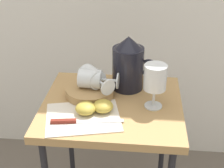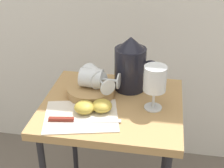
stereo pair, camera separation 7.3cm
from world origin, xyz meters
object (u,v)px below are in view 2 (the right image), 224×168
Objects in this scene: basket_tray at (91,91)px; apple_half_right at (102,106)px; table at (112,119)px; wine_glass_tipped_near at (94,76)px; wine_glass_upright at (155,81)px; wine_glass_tipped_far at (93,78)px; knife at (74,120)px; pitcher at (130,68)px; apple_half_left at (84,107)px.

basket_tray is 0.12m from apple_half_right.
table is 4.28× the size of wine_glass_tipped_near.
wine_glass_upright reaches higher than table.
wine_glass_tipped_near is 2.18× the size of apple_half_right.
table is 4.05× the size of wine_glass_upright.
basket_tray is 0.05m from wine_glass_tipped_far.
wine_glass_tipped_near is 0.64× the size of knife.
basket_tray is 0.18m from knife.
wine_glass_tipped_near is at bearing -154.65° from pitcher.
apple_half_right is 0.11m from knife.
wine_glass_upright reaches higher than wine_glass_tipped_far.
knife is at bearing -97.63° from wine_glass_tipped_near.
wine_glass_upright is at bearing -52.78° from pitcher.
apple_half_right is (0.06, -0.11, -0.05)m from wine_glass_tipped_far.
wine_glass_upright is 0.31m from knife.
basket_tray is 1.18× the size of wine_glass_tipped_near.
apple_half_left reaches higher than basket_tray.
pitcher is 0.15m from wine_glass_tipped_far.
apple_half_left is 0.29× the size of knife.
wine_glass_upright reaches higher than wine_glass_tipped_near.
table is 0.19m from knife.
apple_half_right reaches higher than knife.
pitcher is at bearing 67.59° from apple_half_right.
table is 0.15m from apple_half_left.
basket_tray is 2.56× the size of apple_half_right.
wine_glass_tipped_far reaches higher than table.
table is at bearing -30.95° from wine_glass_tipped_far.
table is 9.31× the size of apple_half_right.
table is 0.24m from wine_glass_upright.
basket_tray is at bearing 121.02° from apple_half_right.
apple_half_left and apple_half_right have the same top height.
pitcher is at bearing 56.69° from apple_half_left.
pitcher reaches higher than wine_glass_tipped_far.
basket_tray is at bearing 92.77° from apple_half_left.
wine_glass_tipped_far is at bearing 116.92° from apple_half_right.
knife is at bearing -127.46° from table.
apple_half_left reaches higher than table.
apple_half_left is (-0.08, -0.08, 0.10)m from table.
pitcher is 1.38× the size of wine_glass_tipped_near.
table is 4.36× the size of wine_glass_tipped_far.
table is at bearing 67.33° from apple_half_right.
basket_tray is 0.75× the size of knife.
wine_glass_tipped_near is 0.21m from knife.
wine_glass_upright is 0.20m from apple_half_right.
wine_glass_tipped_far is at bearing 166.35° from wine_glass_upright.
wine_glass_upright is at bearing -16.91° from wine_glass_tipped_near.
wine_glass_tipped_near is (-0.13, -0.06, -0.02)m from pitcher.
wine_glass_tipped_near reaches higher than knife.
apple_half_right is at bearing 18.60° from apple_half_left.
wine_glass_tipped_far is at bearing -97.94° from wine_glass_tipped_near.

